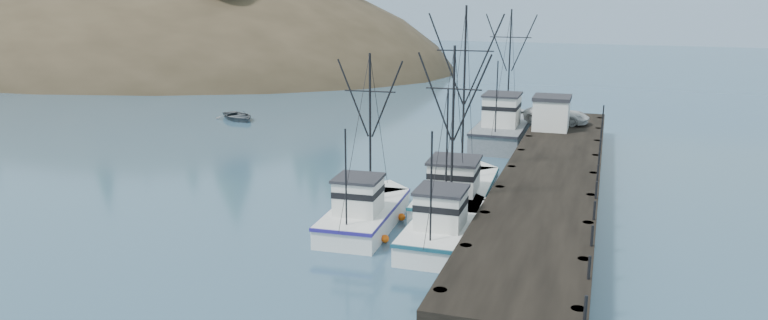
% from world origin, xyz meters
% --- Properties ---
extents(ground, '(400.00, 400.00, 0.00)m').
position_xyz_m(ground, '(0.00, 0.00, 0.00)').
color(ground, '#2F4F68').
rests_on(ground, ground).
extents(pier, '(6.00, 44.00, 2.00)m').
position_xyz_m(pier, '(14.00, 16.00, 1.69)').
color(pier, black).
rests_on(pier, ground).
extents(headland, '(134.80, 78.00, 51.00)m').
position_xyz_m(headland, '(-74.95, 78.61, -4.55)').
color(headland, '#382D1E').
rests_on(headland, ground).
extents(distant_ridge, '(360.00, 40.00, 26.00)m').
position_xyz_m(distant_ridge, '(10.00, 170.00, 0.00)').
color(distant_ridge, '#9EB2C6').
rests_on(distant_ridge, ground).
extents(distant_ridge_far, '(180.00, 25.00, 18.00)m').
position_xyz_m(distant_ridge_far, '(-40.00, 185.00, 0.00)').
color(distant_ridge_far, silver).
rests_on(distant_ridge_far, ground).
extents(moored_sailboats, '(17.94, 14.36, 6.35)m').
position_xyz_m(moored_sailboats, '(-29.80, 60.31, 0.33)').
color(moored_sailboats, white).
rests_on(moored_sailboats, ground).
extents(trawler_near, '(3.50, 10.52, 10.82)m').
position_xyz_m(trawler_near, '(9.21, 6.69, 0.82)').
color(trawler_near, white).
rests_on(trawler_near, ground).
extents(trawler_mid, '(3.82, 10.15, 10.22)m').
position_xyz_m(trawler_mid, '(4.26, 7.42, 0.82)').
color(trawler_mid, white).
rests_on(trawler_mid, ground).
extents(trawler_far, '(4.53, 12.62, 12.72)m').
position_xyz_m(trawler_far, '(8.41, 13.42, 0.82)').
color(trawler_far, white).
rests_on(trawler_far, ground).
extents(work_vessel, '(4.26, 13.97, 11.96)m').
position_xyz_m(work_vessel, '(8.52, 32.42, 1.23)').
color(work_vessel, slate).
rests_on(work_vessel, ground).
extents(pier_shed, '(3.00, 3.20, 2.80)m').
position_xyz_m(pier_shed, '(12.78, 29.22, 3.42)').
color(pier_shed, silver).
rests_on(pier_shed, pier).
extents(pickup_truck, '(5.83, 3.29, 1.54)m').
position_xyz_m(pickup_truck, '(13.03, 32.08, 2.77)').
color(pickup_truck, silver).
rests_on(pickup_truck, pier).
extents(motorboat, '(6.29, 6.01, 1.06)m').
position_xyz_m(motorboat, '(-19.54, 34.21, 0.00)').
color(motorboat, '#51555A').
rests_on(motorboat, ground).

